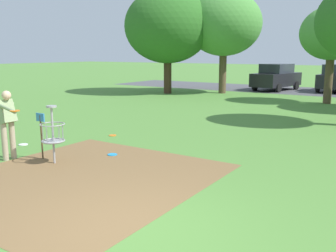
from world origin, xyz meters
name	(u,v)px	position (x,y,z in m)	size (l,w,h in m)	color
ground_plane	(128,231)	(0.00, 0.00, 0.00)	(160.00, 160.00, 0.00)	#518438
dirt_tee_pad	(83,178)	(-2.36, 1.37, 0.00)	(4.93, 5.40, 0.01)	brown
disc_golf_basket	(51,132)	(-3.77, 1.79, 0.75)	(0.98, 0.58, 1.39)	#9E9EA3
player_throwing	(7,120)	(-4.89, 1.39, 0.99)	(1.11, 0.48, 1.71)	tan
frisbee_near_basket	(23,145)	(-5.92, 2.52, 0.01)	(0.26, 0.26, 0.02)	white
frisbee_by_tee	(112,155)	(-3.05, 3.09, 0.01)	(0.25, 0.25, 0.02)	#1E93DB
frisbee_mid_grass	(113,135)	(-4.60, 4.85, 0.01)	(0.24, 0.24, 0.02)	orange
tree_near_left	(224,24)	(-7.27, 18.59, 4.40)	(4.78, 4.78, 6.44)	brown
tree_mid_left	(332,34)	(-0.50, 16.96, 3.55)	(3.21, 3.21, 4.94)	brown
tree_mid_right	(168,26)	(-10.20, 16.55, 4.23)	(5.45, 5.45, 6.56)	#422D1E
parked_car_leftmost	(276,77)	(-4.98, 22.51, 0.92)	(2.53, 4.46, 1.84)	black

